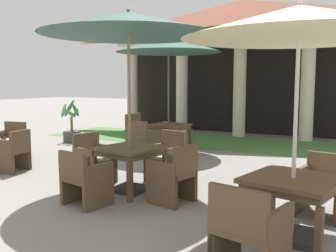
{
  "coord_description": "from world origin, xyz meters",
  "views": [
    {
      "loc": [
        3.81,
        -4.6,
        1.76
      ],
      "look_at": [
        0.26,
        1.98,
        0.9
      ],
      "focal_mm": 40.33,
      "sensor_mm": 36.0,
      "label": 1
    }
  ],
  "objects_px": {
    "patio_umbrella_mid_right": "(169,44)",
    "patio_chair_mid_right_south": "(144,140)",
    "patio_table_near_foreground": "(130,153)",
    "patio_umbrella_mid_left": "(299,24)",
    "patio_chair_near_foreground_east": "(174,175)",
    "patio_table_mid_right": "(169,128)",
    "patio_table_mid_left": "(293,186)",
    "patio_chair_mid_right_west": "(139,132)",
    "patio_chair_near_foreground_north": "(166,158)",
    "patio_chair_mid_left_south": "(248,231)",
    "patio_chair_near_foreground_west": "(94,160)",
    "patio_chair_far_back_north": "(10,142)",
    "potted_palm_left_edge": "(72,131)",
    "patio_chair_near_foreground_south": "(85,179)",
    "patio_umbrella_near_foreground": "(128,25)",
    "patio_chair_far_back_east": "(13,151)",
    "patio_chair_mid_left_north": "(323,186)"
  },
  "relations": [
    {
      "from": "potted_palm_left_edge",
      "to": "patio_umbrella_near_foreground",
      "type": "bearing_deg",
      "value": -38.0
    },
    {
      "from": "patio_chair_near_foreground_east",
      "to": "patio_umbrella_mid_left",
      "type": "xyz_separation_m",
      "value": [
        1.77,
        -0.52,
        1.97
      ]
    },
    {
      "from": "patio_table_near_foreground",
      "to": "patio_chair_far_back_north",
      "type": "height_order",
      "value": "patio_chair_far_back_north"
    },
    {
      "from": "patio_chair_near_foreground_west",
      "to": "patio_chair_mid_left_south",
      "type": "bearing_deg",
      "value": 72.16
    },
    {
      "from": "patio_chair_near_foreground_south",
      "to": "patio_umbrella_mid_left",
      "type": "bearing_deg",
      "value": 15.27
    },
    {
      "from": "patio_table_near_foreground",
      "to": "patio_chair_mid_right_west",
      "type": "height_order",
      "value": "patio_chair_mid_right_west"
    },
    {
      "from": "patio_chair_near_foreground_west",
      "to": "patio_chair_near_foreground_north",
      "type": "relative_size",
      "value": 0.97
    },
    {
      "from": "patio_umbrella_near_foreground",
      "to": "patio_chair_mid_right_south",
      "type": "relative_size",
      "value": 3.28
    },
    {
      "from": "patio_chair_near_foreground_east",
      "to": "patio_umbrella_mid_left",
      "type": "distance_m",
      "value": 2.7
    },
    {
      "from": "patio_chair_mid_left_south",
      "to": "patio_chair_near_foreground_east",
      "type": "bearing_deg",
      "value": 147.77
    },
    {
      "from": "patio_umbrella_mid_left",
      "to": "patio_chair_mid_right_west",
      "type": "relative_size",
      "value": 2.87
    },
    {
      "from": "patio_chair_near_foreground_east",
      "to": "patio_table_mid_right",
      "type": "relative_size",
      "value": 0.88
    },
    {
      "from": "patio_chair_near_foreground_west",
      "to": "patio_chair_mid_right_south",
      "type": "bearing_deg",
      "value": -158.66
    },
    {
      "from": "patio_chair_mid_right_south",
      "to": "patio_chair_far_back_east",
      "type": "relative_size",
      "value": 1.07
    },
    {
      "from": "patio_chair_near_foreground_west",
      "to": "patio_chair_mid_left_north",
      "type": "bearing_deg",
      "value": 103.23
    },
    {
      "from": "patio_table_mid_left",
      "to": "patio_umbrella_mid_right",
      "type": "distance_m",
      "value": 6.04
    },
    {
      "from": "patio_chair_near_foreground_west",
      "to": "patio_chair_near_foreground_east",
      "type": "height_order",
      "value": "patio_chair_near_foreground_east"
    },
    {
      "from": "patio_table_near_foreground",
      "to": "patio_chair_near_foreground_north",
      "type": "relative_size",
      "value": 1.16
    },
    {
      "from": "patio_chair_near_foreground_north",
      "to": "patio_chair_far_back_north",
      "type": "distance_m",
      "value": 4.12
    },
    {
      "from": "patio_table_near_foreground",
      "to": "patio_chair_near_foreground_south",
      "type": "distance_m",
      "value": 0.94
    },
    {
      "from": "patio_table_near_foreground",
      "to": "patio_umbrella_near_foreground",
      "type": "bearing_deg",
      "value": 180.0
    },
    {
      "from": "patio_table_near_foreground",
      "to": "patio_chair_mid_left_north",
      "type": "distance_m",
      "value": 2.9
    },
    {
      "from": "patio_table_near_foreground",
      "to": "patio_table_mid_right",
      "type": "distance_m",
      "value": 3.67
    },
    {
      "from": "patio_chair_near_foreground_north",
      "to": "patio_chair_mid_left_south",
      "type": "relative_size",
      "value": 1.03
    },
    {
      "from": "patio_table_mid_left",
      "to": "patio_chair_far_back_north",
      "type": "height_order",
      "value": "patio_chair_far_back_north"
    },
    {
      "from": "patio_chair_near_foreground_west",
      "to": "patio_chair_near_foreground_south",
      "type": "bearing_deg",
      "value": 45.15
    },
    {
      "from": "patio_table_mid_left",
      "to": "patio_chair_far_back_north",
      "type": "relative_size",
      "value": 1.34
    },
    {
      "from": "patio_table_near_foreground",
      "to": "patio_chair_mid_right_south",
      "type": "relative_size",
      "value": 1.16
    },
    {
      "from": "patio_table_mid_left",
      "to": "patio_chair_mid_right_west",
      "type": "height_order",
      "value": "patio_chair_mid_right_west"
    },
    {
      "from": "patio_chair_mid_right_west",
      "to": "patio_umbrella_mid_left",
      "type": "bearing_deg",
      "value": 55.95
    },
    {
      "from": "patio_chair_near_foreground_north",
      "to": "patio_chair_near_foreground_east",
      "type": "relative_size",
      "value": 1.01
    },
    {
      "from": "patio_chair_far_back_east",
      "to": "potted_palm_left_edge",
      "type": "relative_size",
      "value": 0.65
    },
    {
      "from": "patio_chair_near_foreground_south",
      "to": "patio_chair_mid_right_south",
      "type": "xyz_separation_m",
      "value": [
        -1.11,
        3.39,
        0.02
      ]
    },
    {
      "from": "patio_umbrella_near_foreground",
      "to": "patio_chair_near_foreground_north",
      "type": "xyz_separation_m",
      "value": [
        0.18,
        0.89,
        -2.25
      ]
    },
    {
      "from": "patio_chair_near_foreground_west",
      "to": "potted_palm_left_edge",
      "type": "bearing_deg",
      "value": -121.34
    },
    {
      "from": "patio_chair_near_foreground_north",
      "to": "patio_table_mid_right",
      "type": "xyz_separation_m",
      "value": [
        -1.34,
        2.59,
        0.2
      ]
    },
    {
      "from": "patio_table_mid_right",
      "to": "patio_chair_mid_right_south",
      "type": "xyz_separation_m",
      "value": [
        -0.14,
        -0.97,
        -0.19
      ]
    },
    {
      "from": "patio_chair_near_foreground_south",
      "to": "patio_table_mid_right",
      "type": "height_order",
      "value": "patio_chair_near_foreground_south"
    },
    {
      "from": "potted_palm_left_edge",
      "to": "patio_table_mid_right",
      "type": "bearing_deg",
      "value": 0.55
    },
    {
      "from": "patio_chair_mid_left_north",
      "to": "patio_table_mid_right",
      "type": "distance_m",
      "value": 5.14
    },
    {
      "from": "patio_umbrella_mid_right",
      "to": "patio_chair_mid_right_south",
      "type": "xyz_separation_m",
      "value": [
        -0.14,
        -0.97,
        -2.3
      ]
    },
    {
      "from": "patio_umbrella_near_foreground",
      "to": "patio_chair_far_back_east",
      "type": "relative_size",
      "value": 3.49
    },
    {
      "from": "potted_palm_left_edge",
      "to": "patio_chair_far_back_north",
      "type": "bearing_deg",
      "value": -79.6
    },
    {
      "from": "patio_table_mid_right",
      "to": "patio_table_mid_left",
      "type": "bearing_deg",
      "value": -47.57
    },
    {
      "from": "patio_table_near_foreground",
      "to": "patio_umbrella_mid_left",
      "type": "relative_size",
      "value": 0.39
    },
    {
      "from": "patio_table_near_foreground",
      "to": "patio_chair_mid_right_south",
      "type": "xyz_separation_m",
      "value": [
        -1.3,
        2.5,
        -0.22
      ]
    },
    {
      "from": "patio_umbrella_mid_right",
      "to": "patio_chair_mid_right_south",
      "type": "relative_size",
      "value": 3.38
    },
    {
      "from": "patio_table_near_foreground",
      "to": "patio_chair_far_back_north",
      "type": "distance_m",
      "value": 4.05
    },
    {
      "from": "patio_table_mid_left",
      "to": "patio_umbrella_mid_right",
      "type": "height_order",
      "value": "patio_umbrella_mid_right"
    },
    {
      "from": "patio_chair_near_foreground_north",
      "to": "patio_chair_near_foreground_east",
      "type": "distance_m",
      "value": 1.29
    }
  ]
}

